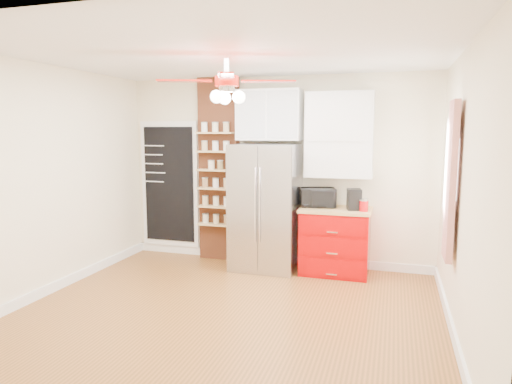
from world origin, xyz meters
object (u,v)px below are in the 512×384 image
(ceiling_fan, at_px, (227,82))
(canister_left, at_px, (364,206))
(toaster_oven, at_px, (318,197))
(coffee_maker, at_px, (354,199))
(fridge, at_px, (265,207))
(red_cabinet, at_px, (335,241))
(pantry_jar_oats, at_px, (211,165))

(ceiling_fan, bearing_deg, canister_left, 50.24)
(toaster_oven, height_order, coffee_maker, coffee_maker)
(ceiling_fan, height_order, coffee_maker, ceiling_fan)
(coffee_maker, distance_m, canister_left, 0.17)
(toaster_oven, relative_size, coffee_maker, 1.67)
(ceiling_fan, height_order, toaster_oven, ceiling_fan)
(fridge, height_order, canister_left, fridge)
(ceiling_fan, relative_size, coffee_maker, 5.05)
(coffee_maker, bearing_deg, red_cabinet, 153.75)
(fridge, xyz_separation_m, pantry_jar_oats, (-0.86, 0.12, 0.56))
(fridge, relative_size, ceiling_fan, 1.25)
(toaster_oven, bearing_deg, coffee_maker, -27.92)
(coffee_maker, distance_m, pantry_jar_oats, 2.11)
(red_cabinet, relative_size, coffee_maker, 3.39)
(fridge, xyz_separation_m, ceiling_fan, (0.05, -1.63, 1.55))
(red_cabinet, height_order, coffee_maker, coffee_maker)
(canister_left, xyz_separation_m, pantry_jar_oats, (-2.20, 0.20, 0.46))
(toaster_oven, height_order, pantry_jar_oats, pantry_jar_oats)
(ceiling_fan, height_order, canister_left, ceiling_fan)
(ceiling_fan, relative_size, toaster_oven, 3.02)
(red_cabinet, height_order, ceiling_fan, ceiling_fan)
(red_cabinet, xyz_separation_m, toaster_oven, (-0.25, 0.05, 0.58))
(ceiling_fan, xyz_separation_m, canister_left, (1.29, 1.55, -1.46))
(red_cabinet, bearing_deg, ceiling_fan, -118.71)
(toaster_oven, xyz_separation_m, pantry_jar_oats, (-1.57, 0.02, 0.40))
(fridge, xyz_separation_m, coffee_maker, (1.21, -0.01, 0.16))
(ceiling_fan, relative_size, pantry_jar_oats, 11.62)
(red_cabinet, distance_m, pantry_jar_oats, 2.08)
(fridge, bearing_deg, red_cabinet, 2.95)
(fridge, xyz_separation_m, red_cabinet, (0.97, 0.05, -0.42))
(fridge, distance_m, toaster_oven, 0.74)
(red_cabinet, relative_size, pantry_jar_oats, 7.80)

